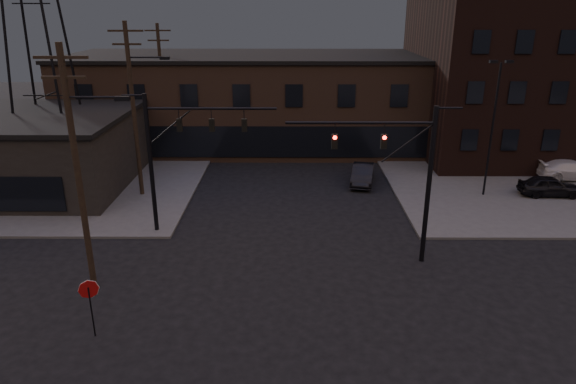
% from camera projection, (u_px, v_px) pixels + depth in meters
% --- Properties ---
extents(ground, '(140.00, 140.00, 0.00)m').
position_uv_depth(ground, '(296.00, 309.00, 22.21)').
color(ground, black).
rests_on(ground, ground).
extents(sidewalk_ne, '(30.00, 30.00, 0.15)m').
position_uv_depth(sidewalk_ne, '(557.00, 162.00, 42.74)').
color(sidewalk_ne, '#474744').
rests_on(sidewalk_ne, ground).
extents(sidewalk_nw, '(30.00, 30.00, 0.15)m').
position_uv_depth(sidewalk_nw, '(32.00, 161.00, 42.99)').
color(sidewalk_nw, '#474744').
rests_on(sidewalk_nw, ground).
extents(building_row, '(40.00, 12.00, 8.00)m').
position_uv_depth(building_row, '(294.00, 102.00, 47.16)').
color(building_row, brown).
rests_on(building_row, ground).
extents(building_right, '(22.00, 16.00, 14.00)m').
position_uv_depth(building_right, '(549.00, 72.00, 44.13)').
color(building_right, black).
rests_on(building_right, ground).
extents(building_left, '(16.00, 12.00, 5.00)m').
position_uv_depth(building_left, '(14.00, 153.00, 36.51)').
color(building_left, black).
rests_on(building_left, ground).
extents(traffic_signal_near, '(7.12, 0.24, 8.00)m').
position_uv_depth(traffic_signal_near, '(407.00, 169.00, 24.73)').
color(traffic_signal_near, black).
rests_on(traffic_signal_near, ground).
extents(traffic_signal_far, '(7.12, 0.24, 8.00)m').
position_uv_depth(traffic_signal_far, '(173.00, 148.00, 28.06)').
color(traffic_signal_far, black).
rests_on(traffic_signal_far, ground).
extents(stop_sign, '(0.72, 0.33, 2.48)m').
position_uv_depth(stop_sign, '(89.00, 295.00, 19.76)').
color(stop_sign, black).
rests_on(stop_sign, ground).
extents(utility_pole_near, '(3.70, 0.28, 11.00)m').
position_uv_depth(utility_pole_near, '(78.00, 165.00, 22.14)').
color(utility_pole_near, black).
rests_on(utility_pole_near, ground).
extents(utility_pole_mid, '(3.70, 0.28, 11.50)m').
position_uv_depth(utility_pole_mid, '(134.00, 108.00, 33.34)').
color(utility_pole_mid, black).
rests_on(utility_pole_mid, ground).
extents(utility_pole_far, '(2.20, 0.28, 11.00)m').
position_uv_depth(utility_pole_far, '(162.00, 86.00, 44.74)').
color(utility_pole_far, black).
rests_on(utility_pole_far, ground).
extents(transmission_tower, '(7.00, 7.00, 25.00)m').
position_uv_depth(transmission_tower, '(31.00, 3.00, 34.96)').
color(transmission_tower, black).
rests_on(transmission_tower, ground).
extents(lot_light_a, '(1.50, 0.28, 9.14)m').
position_uv_depth(lot_light_a, '(494.00, 117.00, 33.41)').
color(lot_light_a, black).
rests_on(lot_light_a, ground).
extents(lot_light_b, '(1.50, 0.28, 9.14)m').
position_uv_depth(lot_light_b, '(550.00, 104.00, 38.08)').
color(lot_light_b, black).
rests_on(lot_light_b, ground).
extents(parked_car_lot_a, '(4.11, 1.84, 1.37)m').
position_uv_depth(parked_car_lot_a, '(550.00, 186.00, 34.83)').
color(parked_car_lot_a, black).
rests_on(parked_car_lot_a, sidewalk_ne).
extents(parked_car_lot_b, '(4.98, 2.33, 1.41)m').
position_uv_depth(parked_car_lot_b, '(572.00, 170.00, 38.15)').
color(parked_car_lot_b, silver).
rests_on(parked_car_lot_b, sidewalk_ne).
extents(car_crossing, '(2.31, 4.50, 1.41)m').
position_uv_depth(car_crossing, '(363.00, 174.00, 37.64)').
color(car_crossing, black).
rests_on(car_crossing, ground).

